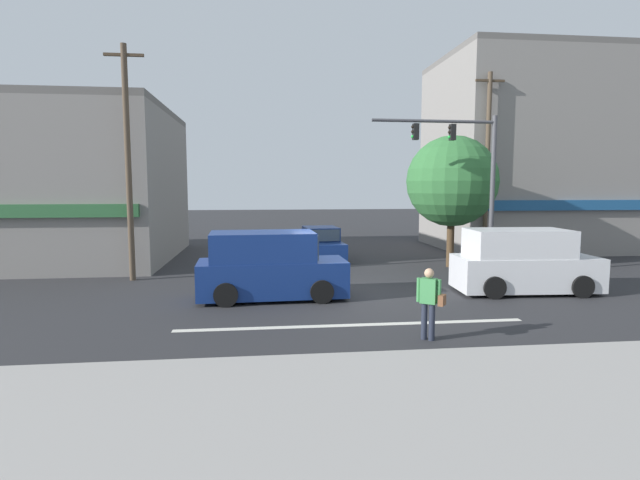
# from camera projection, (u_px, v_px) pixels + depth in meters

# --- Properties ---
(ground_plane) EXTENTS (120.00, 120.00, 0.00)m
(ground_plane) POSITION_uv_depth(u_px,v_px,m) (333.00, 295.00, 16.16)
(ground_plane) COLOR #2B2B2D
(lane_marking_stripe) EXTENTS (9.00, 0.24, 0.01)m
(lane_marking_stripe) POSITION_uv_depth(u_px,v_px,m) (353.00, 325.00, 12.71)
(lane_marking_stripe) COLOR silver
(lane_marking_stripe) RESTS_ON ground
(sidewalk_curb) EXTENTS (40.00, 5.00, 0.16)m
(sidewalk_curb) POSITION_uv_depth(u_px,v_px,m) (412.00, 409.00, 7.76)
(sidewalk_curb) COLOR #9E9993
(sidewalk_curb) RESTS_ON ground
(building_left_block) EXTENTS (13.12, 10.79, 7.23)m
(building_left_block) POSITION_uv_depth(u_px,v_px,m) (30.00, 184.00, 23.64)
(building_left_block) COLOR gray
(building_left_block) RESTS_ON ground
(building_right_corner) EXTENTS (10.19, 8.25, 10.68)m
(building_right_corner) POSITION_uv_depth(u_px,v_px,m) (530.00, 154.00, 28.27)
(building_right_corner) COLOR gray
(building_right_corner) RESTS_ON ground
(street_tree) EXTENTS (3.91, 3.91, 5.70)m
(street_tree) POSITION_uv_depth(u_px,v_px,m) (452.00, 181.00, 21.53)
(street_tree) COLOR #4C3823
(street_tree) RESTS_ON ground
(utility_pole_near_left) EXTENTS (1.40, 0.22, 8.63)m
(utility_pole_near_left) POSITION_uv_depth(u_px,v_px,m) (128.00, 161.00, 18.33)
(utility_pole_near_left) COLOR brown
(utility_pole_near_left) RESTS_ON ground
(utility_pole_far_right) EXTENTS (1.40, 0.22, 8.82)m
(utility_pole_far_right) POSITION_uv_depth(u_px,v_px,m) (487.00, 164.00, 23.62)
(utility_pole_far_right) COLOR brown
(utility_pole_far_right) RESTS_ON ground
(traffic_light_mast) EXTENTS (4.89, 0.28, 6.20)m
(traffic_light_mast) POSITION_uv_depth(u_px,v_px,m) (469.00, 169.00, 19.02)
(traffic_light_mast) COLOR #47474C
(traffic_light_mast) RESTS_ON ground
(sedan_parked_curbside) EXTENTS (2.07, 4.20, 1.58)m
(sedan_parked_curbside) POSITION_uv_depth(u_px,v_px,m) (321.00, 245.00, 23.98)
(sedan_parked_curbside) COLOR navy
(sedan_parked_curbside) RESTS_ON ground
(van_waiting_far) EXTENTS (4.67, 2.17, 2.11)m
(van_waiting_far) POSITION_uv_depth(u_px,v_px,m) (269.00, 267.00, 15.63)
(van_waiting_far) COLOR navy
(van_waiting_far) RESTS_ON ground
(van_crossing_rightbound) EXTENTS (4.70, 2.25, 2.11)m
(van_crossing_rightbound) POSITION_uv_depth(u_px,v_px,m) (523.00, 263.00, 16.55)
(van_crossing_rightbound) COLOR silver
(van_crossing_rightbound) RESTS_ON ground
(pedestrian_foreground_with_bag) EXTENTS (0.61, 0.56, 1.67)m
(pedestrian_foreground_with_bag) POSITION_uv_depth(u_px,v_px,m) (430.00, 299.00, 11.39)
(pedestrian_foreground_with_bag) COLOR #232838
(pedestrian_foreground_with_bag) RESTS_ON ground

